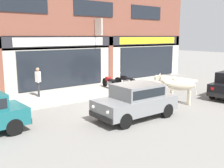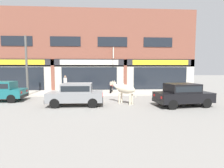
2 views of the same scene
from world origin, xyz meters
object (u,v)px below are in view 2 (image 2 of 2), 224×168
Objects in this scene: car_1 at (183,94)px; motorcycle_1 at (124,88)px; car_0 at (76,93)px; motorcycle_0 at (111,88)px; pedestrian at (65,82)px; utility_pole at (27,66)px; cow at (124,89)px; car_2 at (0,90)px.

car_1 reaches higher than motorcycle_1.
motorcycle_1 is at bearing 53.64° from car_0.
motorcycle_0 is (2.62, 5.34, -0.31)m from car_0.
motorcycle_1 is 1.12× the size of pedestrian.
utility_pole reaches higher than car_0.
motorcycle_1 is at bearing 83.32° from cow.
pedestrian is at bearing 143.36° from car_1.
car_2 is at bearing 170.95° from cow.
utility_pole is at bearing -148.46° from pedestrian.
utility_pole is (-8.51, -1.06, 2.14)m from motorcycle_1.
pedestrian reaches higher than motorcycle_0.
motorcycle_0 is at bearing 169.90° from motorcycle_1.
car_1 is at bearing -22.11° from utility_pole.
car_2 is at bearing -160.85° from motorcycle_1.
utility_pole is (-2.87, -1.76, 1.54)m from pedestrian.
motorcycle_1 is (0.56, 4.76, -0.50)m from cow.
utility_pole reaches higher than car_2.
car_2 is 3.11m from utility_pole.
motorcycle_1 is at bearing -7.17° from pedestrian.
utility_pole is at bearing 64.83° from car_2.
car_1 is 1.02× the size of car_2.
cow is 0.35× the size of utility_pole.
car_1 is 12.62m from utility_pole.
pedestrian is (3.94, 4.03, 0.29)m from car_2.
car_1 is 0.74× the size of utility_pole.
cow is 3.25m from car_0.
cow is 0.47× the size of car_1.
utility_pole is at bearing 139.26° from car_0.
car_2 is (-5.80, 1.80, 0.00)m from car_0.
pedestrian is (-8.69, 6.46, 0.29)m from car_1.
car_1 is at bearing -54.74° from motorcycle_0.
car_0 is at bearing -72.36° from pedestrian.
car_2 reaches higher than motorcycle_0.
cow reaches higher than car_2.
utility_pole is (1.07, 2.27, 1.83)m from car_2.
car_1 reaches higher than motorcycle_0.
car_1 is (3.61, -0.99, -0.19)m from cow.
utility_pole is (-7.95, 3.71, 1.64)m from cow.
motorcycle_0 is (-4.21, 5.96, -0.31)m from car_1.
pedestrian reaches higher than car_2.
utility_pole is at bearing 155.00° from cow.
car_1 is (6.83, -0.62, 0.00)m from car_0.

